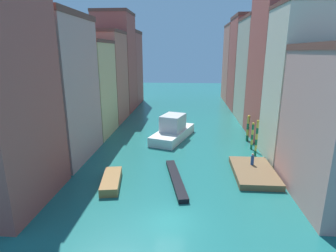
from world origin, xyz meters
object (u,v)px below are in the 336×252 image
at_px(mooring_pole_2, 248,128).
at_px(gondola_black, 176,179).
at_px(waterfront_dock, 254,172).
at_px(mooring_pole_3, 248,128).
at_px(mooring_pole_1, 252,136).
at_px(person_on_dock, 252,159).
at_px(mooring_pole_0, 257,138).
at_px(motorboat_0, 111,181).
at_px(vaporetto_white, 173,130).

height_order(mooring_pole_2, gondola_black, mooring_pole_2).
height_order(waterfront_dock, mooring_pole_3, mooring_pole_3).
xyz_separation_m(mooring_pole_1, gondola_black, (-10.24, -10.60, -1.77)).
distance_m(person_on_dock, mooring_pole_0, 4.87).
relative_size(person_on_dock, motorboat_0, 0.25).
xyz_separation_m(person_on_dock, mooring_pole_1, (1.51, 7.13, 0.71)).
relative_size(mooring_pole_3, vaporetto_white, 0.37).
relative_size(person_on_dock, mooring_pole_3, 0.35).
height_order(waterfront_dock, mooring_pole_1, mooring_pole_1).
bearing_deg(motorboat_0, vaporetto_white, 70.99).
xyz_separation_m(gondola_black, motorboat_0, (-6.67, -1.34, 0.19)).
height_order(mooring_pole_0, gondola_black, mooring_pole_0).
bearing_deg(vaporetto_white, mooring_pole_0, -30.67).
xyz_separation_m(waterfront_dock, mooring_pole_2, (1.71, 12.16, 1.75)).
relative_size(waterfront_dock, mooring_pole_3, 1.89).
bearing_deg(person_on_dock, mooring_pole_3, 80.97).
distance_m(person_on_dock, mooring_pole_2, 11.00).
bearing_deg(mooring_pole_3, person_on_dock, -99.03).
bearing_deg(vaporetto_white, waterfront_dock, -51.90).
distance_m(mooring_pole_2, vaporetto_white, 11.55).
relative_size(person_on_dock, gondola_black, 0.15).
height_order(mooring_pole_2, motorboat_0, mooring_pole_2).
xyz_separation_m(waterfront_dock, vaporetto_white, (-9.81, 12.52, 1.05)).
bearing_deg(vaporetto_white, gondola_black, -85.50).
relative_size(waterfront_dock, person_on_dock, 5.47).
distance_m(mooring_pole_1, vaporetto_white, 12.12).
bearing_deg(waterfront_dock, person_on_dock, 87.05).
bearing_deg(mooring_pole_1, mooring_pole_0, -91.72).
xyz_separation_m(vaporetto_white, gondola_black, (1.15, -14.67, -1.15)).
xyz_separation_m(mooring_pole_2, gondola_black, (-10.37, -14.31, -1.85)).
relative_size(mooring_pole_1, motorboat_0, 0.70).
bearing_deg(motorboat_0, mooring_pole_2, 42.57).
xyz_separation_m(person_on_dock, motorboat_0, (-15.40, -4.80, -0.88)).
height_order(person_on_dock, motorboat_0, person_on_dock).
xyz_separation_m(mooring_pole_0, mooring_pole_2, (0.21, 6.35, -0.44)).
bearing_deg(mooring_pole_2, waterfront_dock, -98.00).
height_order(person_on_dock, mooring_pole_3, mooring_pole_3).
distance_m(person_on_dock, mooring_pole_3, 11.33).
relative_size(mooring_pole_0, mooring_pole_3, 1.23).
bearing_deg(mooring_pole_1, motorboat_0, -144.78).
bearing_deg(mooring_pole_2, vaporetto_white, 178.23).
height_order(mooring_pole_0, mooring_pole_1, mooring_pole_0).
height_order(waterfront_dock, gondola_black, waterfront_dock).
height_order(mooring_pole_1, vaporetto_white, mooring_pole_1).
bearing_deg(mooring_pole_0, waterfront_dock, -104.49).
xyz_separation_m(vaporetto_white, motorboat_0, (-5.51, -16.01, -0.96)).
distance_m(mooring_pole_2, mooring_pole_3, 0.35).
relative_size(waterfront_dock, mooring_pole_2, 1.88).
height_order(person_on_dock, mooring_pole_1, mooring_pole_1).
bearing_deg(waterfront_dock, mooring_pole_1, 79.41).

